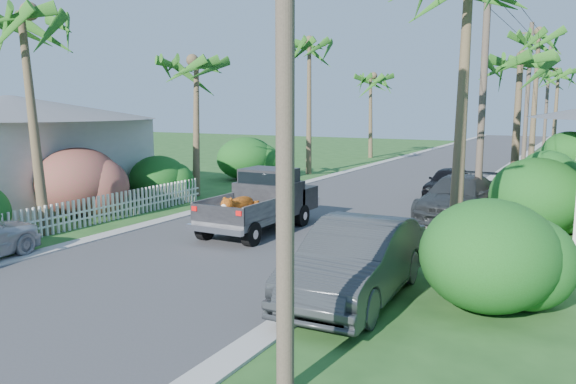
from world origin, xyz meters
The scene contains 28 objects.
ground centered at (0.00, 0.00, 0.00)m, with size 120.00×120.00×0.00m, color #224C1C.
road centered at (0.00, 25.00, 0.01)m, with size 8.00×100.00×0.02m, color #38383A.
curb_left centered at (-4.30, 25.00, 0.03)m, with size 0.60×100.00×0.06m, color #A5A39E.
curb_right centered at (4.30, 25.00, 0.03)m, with size 0.60×100.00×0.06m, color #A5A39E.
pickup_truck centered at (-0.31, 7.28, 1.01)m, with size 1.98×5.12×2.06m.
parked_car_rn centered at (5.00, 2.25, 0.85)m, with size 1.80×5.17×1.70m, color #303335.
parked_car_rm centered at (5.00, 12.48, 0.77)m, with size 2.15×5.29×1.54m, color #2C2F31.
parked_car_rf centered at (3.60, 17.16, 0.68)m, with size 1.60×3.97×1.35m, color black.
palm_l_a centered at (-6.20, 3.00, 6.93)m, with size 4.40×4.40×8.20m.
palm_l_b centered at (-6.80, 12.00, 6.15)m, with size 4.40×4.40×7.40m.
palm_l_c centered at (-6.00, 22.00, 7.91)m, with size 4.40×4.40×9.20m.
palm_l_d centered at (-6.50, 34.00, 6.44)m, with size 4.40×4.40×7.70m.
palm_r_b centered at (6.60, 15.00, 5.95)m, with size 4.40×4.40×7.20m.
palm_r_c centered at (6.20, 26.00, 8.11)m, with size 4.40×4.40×9.40m.
palm_r_d centered at (6.50, 40.00, 6.74)m, with size 4.40×4.40×8.00m.
shrub_l_b centered at (-7.80, 6.00, 1.30)m, with size 3.00×3.30×2.60m, color #C61C4D.
shrub_l_c centered at (-7.40, 10.00, 1.00)m, with size 2.40×2.64×2.00m, color #184714.
shrub_l_d centered at (-8.00, 18.00, 1.20)m, with size 3.20×3.52×2.40m, color #184714.
shrub_r_a centered at (7.60, 3.00, 1.15)m, with size 2.80×3.08×2.30m, color #184714.
shrub_r_b centered at (7.80, 11.00, 1.25)m, with size 3.00×3.30×2.50m, color #184714.
shrub_r_c centered at (7.50, 20.00, 1.05)m, with size 2.60×2.86×2.10m, color #184714.
shrub_r_d centered at (8.00, 30.00, 1.30)m, with size 3.20×3.52×2.60m, color #184714.
picket_fence centered at (-6.00, 5.50, 0.50)m, with size 0.10×11.00×1.00m, color white.
house_left centered at (-13.00, 7.00, 2.12)m, with size 9.00×8.00×4.60m.
utility_pole_a centered at (5.60, -2.00, 4.60)m, with size 1.60×0.26×9.00m.
utility_pole_b centered at (5.60, 13.00, 4.60)m, with size 1.60×0.26×9.00m.
utility_pole_c centered at (5.60, 28.00, 4.60)m, with size 1.60×0.26×9.00m.
utility_pole_d centered at (5.60, 43.00, 4.60)m, with size 1.60×0.26×9.00m.
Camera 1 is at (9.31, -8.72, 4.17)m, focal length 35.00 mm.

